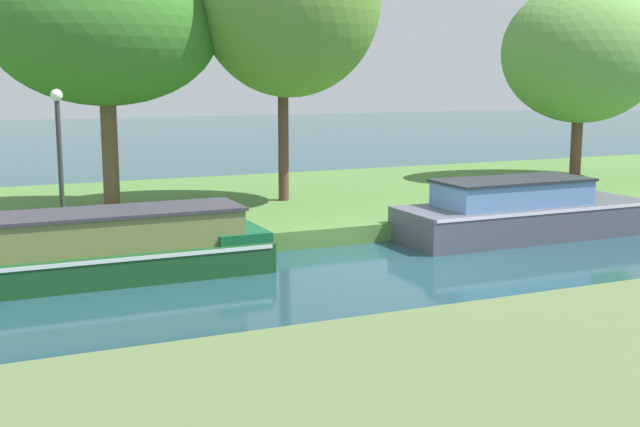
{
  "coord_description": "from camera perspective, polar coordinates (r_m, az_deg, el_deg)",
  "views": [
    {
      "loc": [
        -7.75,
        -13.48,
        3.64
      ],
      "look_at": [
        -1.19,
        1.2,
        0.9
      ],
      "focal_mm": 45.14,
      "sensor_mm": 36.0,
      "label": 1
    }
  ],
  "objects": [
    {
      "name": "ground_plane",
      "position": [
        15.97,
        5.66,
        -3.55
      ],
      "size": [
        120.0,
        120.0,
        0.0
      ],
      "primitive_type": "plane",
      "color": "#1D4149"
    },
    {
      "name": "riverbank_far",
      "position": [
        22.17,
        -3.32,
        0.73
      ],
      "size": [
        72.0,
        10.0,
        0.4
      ],
      "primitive_type": "cube",
      "color": "#4C7635",
      "rests_on": "ground_plane"
    },
    {
      "name": "forest_barge",
      "position": [
        15.07,
        -18.01,
        -2.44
      ],
      "size": [
        7.7,
        1.86,
        1.9
      ],
      "color": "#174520",
      "rests_on": "ground_plane"
    },
    {
      "name": "slate_narrowboat",
      "position": [
        18.98,
        14.11,
        0.07
      ],
      "size": [
        6.09,
        1.96,
        1.37
      ],
      "color": "#4C4E5A",
      "rests_on": "ground_plane"
    },
    {
      "name": "willow_tree_left",
      "position": [
        20.36,
        -14.98,
        12.5
      ],
      "size": [
        5.55,
        3.91,
        6.22
      ],
      "color": "brown",
      "rests_on": "riverbank_far"
    },
    {
      "name": "willow_tree_centre",
      "position": [
        20.8,
        -2.19,
        14.9
      ],
      "size": [
        4.66,
        4.33,
        7.58
      ],
      "color": "brown",
      "rests_on": "riverbank_far"
    },
    {
      "name": "willow_tree_right",
      "position": [
        27.27,
        18.18,
        10.74
      ],
      "size": [
        5.59,
        4.19,
        6.19
      ],
      "color": "brown",
      "rests_on": "riverbank_far"
    },
    {
      "name": "lamp_post",
      "position": [
        16.86,
        -18.0,
        4.58
      ],
      "size": [
        0.24,
        0.24,
        3.0
      ],
      "color": "#333338",
      "rests_on": "riverbank_far"
    },
    {
      "name": "mooring_post_near",
      "position": [
        20.49,
        12.75,
        1.11
      ],
      "size": [
        0.14,
        0.14,
        0.55
      ],
      "primitive_type": "cylinder",
      "color": "#47342C",
      "rests_on": "riverbank_far"
    }
  ]
}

